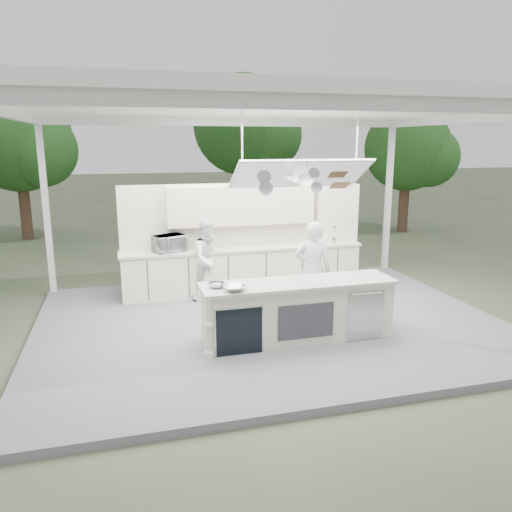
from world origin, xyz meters
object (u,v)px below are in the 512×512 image
object	(u,v)px
back_counter	(244,269)
head_chef	(313,270)
demo_island	(297,311)
sous_chef	(210,259)

from	to	relation	value
back_counter	head_chef	bearing A→B (deg)	-67.36
demo_island	sous_chef	world-z (taller)	sous_chef
demo_island	head_chef	distance (m)	1.17
back_counter	head_chef	size ratio (longest dim) A/B	2.90
back_counter	head_chef	xyz separation A→B (m)	(0.80, -1.91, 0.40)
back_counter	head_chef	distance (m)	2.10
head_chef	sous_chef	distance (m)	2.22
demo_island	sous_chef	distance (m)	2.66
back_counter	sous_chef	xyz separation A→B (m)	(-0.78, -0.35, 0.33)
back_counter	sous_chef	distance (m)	0.92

